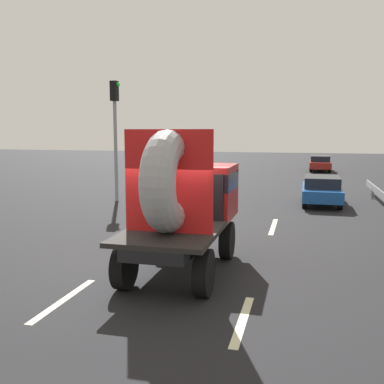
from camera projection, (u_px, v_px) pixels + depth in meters
The scene contains 9 objects.
ground_plane at pixel (167, 273), 10.26m from camera, with size 120.00×120.00×0.00m, color black.
flatbed_truck at pixel (185, 198), 10.48m from camera, with size 2.02×4.39×3.32m.
distant_sedan at pixel (322, 189), 19.84m from camera, with size 1.67×3.90×1.27m.
traffic_light at pixel (115, 123), 20.43m from camera, with size 0.42×0.36×5.56m.
lane_dash_left_near at pixel (64, 300), 8.65m from camera, with size 2.35×0.16×0.01m, color beige.
lane_dash_left_far at pixel (181, 218), 16.82m from camera, with size 2.56×0.16×0.01m, color beige.
lane_dash_right_near at pixel (243, 320), 7.71m from camera, with size 2.17×0.16×0.01m, color beige.
lane_dash_right_far at pixel (273, 227), 15.27m from camera, with size 2.63×0.16×0.01m, color beige.
oncoming_car at pixel (320, 163), 36.38m from camera, with size 1.67×3.89×1.27m.
Camera 1 is at (3.00, -9.45, 3.28)m, focal length 41.30 mm.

